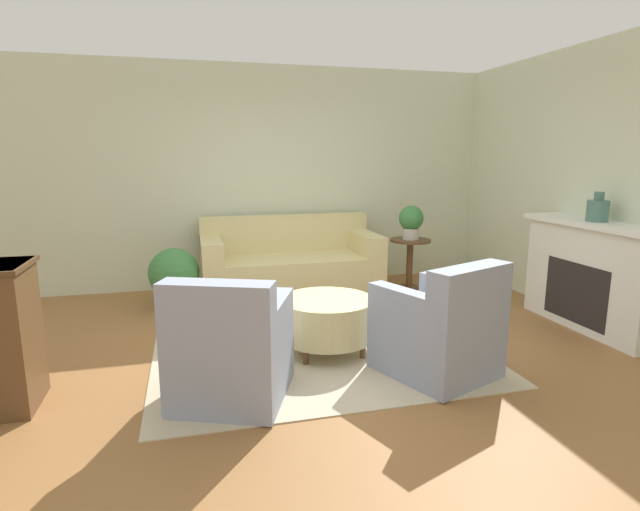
{
  "coord_description": "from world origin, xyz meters",
  "views": [
    {
      "loc": [
        -1.02,
        -3.92,
        1.67
      ],
      "look_at": [
        0.15,
        0.55,
        0.75
      ],
      "focal_mm": 28.0,
      "sensor_mm": 36.0,
      "label": 1
    }
  ],
  "objects": [
    {
      "name": "ground_plane",
      "position": [
        0.0,
        0.0,
        0.0
      ],
      "size": [
        16.0,
        16.0,
        0.0
      ],
      "primitive_type": "plane",
      "color": "#996638"
    },
    {
      "name": "wall_back",
      "position": [
        0.0,
        2.6,
        1.4
      ],
      "size": [
        9.09,
        0.12,
        2.8
      ],
      "color": "beige",
      "rests_on": "ground_plane"
    },
    {
      "name": "wall_right",
      "position": [
        2.97,
        0.0,
        1.4
      ],
      "size": [
        0.12,
        9.83,
        2.8
      ],
      "color": "beige",
      "rests_on": "ground_plane"
    },
    {
      "name": "rug",
      "position": [
        0.0,
        0.0,
        0.01
      ],
      "size": [
        2.77,
        2.11,
        0.01
      ],
      "color": "beige",
      "rests_on": "ground_plane"
    },
    {
      "name": "couch",
      "position": [
        0.16,
        2.02,
        0.34
      ],
      "size": [
        2.15,
        0.95,
        0.93
      ],
      "color": "beige",
      "rests_on": "ground_plane"
    },
    {
      "name": "armchair_left",
      "position": [
        -0.8,
        -0.64,
        0.36
      ],
      "size": [
        0.96,
        1.0,
        0.9
      ],
      "color": "#8E99B2",
      "rests_on": "rug"
    },
    {
      "name": "armchair_right",
      "position": [
        0.8,
        -0.64,
        0.36
      ],
      "size": [
        0.96,
        1.0,
        0.9
      ],
      "color": "#8E99B2",
      "rests_on": "rug"
    },
    {
      "name": "ottoman_table",
      "position": [
        0.08,
        0.05,
        0.3
      ],
      "size": [
        0.82,
        0.82,
        0.46
      ],
      "color": "beige",
      "rests_on": "rug"
    },
    {
      "name": "side_table",
      "position": [
        1.66,
        1.81,
        0.44
      ],
      "size": [
        0.51,
        0.51,
        0.64
      ],
      "color": "brown",
      "rests_on": "ground_plane"
    },
    {
      "name": "fireplace",
      "position": [
        2.73,
        -0.03,
        0.56
      ],
      "size": [
        0.44,
        1.56,
        1.06
      ],
      "color": "white",
      "rests_on": "ground_plane"
    },
    {
      "name": "vase_mantel_near",
      "position": [
        2.71,
        -0.03,
        1.17
      ],
      "size": [
        0.2,
        0.2,
        0.28
      ],
      "color": "#477066",
      "rests_on": "fireplace"
    },
    {
      "name": "potted_plant_on_side_table",
      "position": [
        1.66,
        1.81,
        0.88
      ],
      "size": [
        0.31,
        0.31,
        0.42
      ],
      "color": "beige",
      "rests_on": "side_table"
    },
    {
      "name": "potted_plant_floor",
      "position": [
        -1.22,
        1.64,
        0.38
      ],
      "size": [
        0.55,
        0.55,
        0.69
      ],
      "color": "beige",
      "rests_on": "ground_plane"
    }
  ]
}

